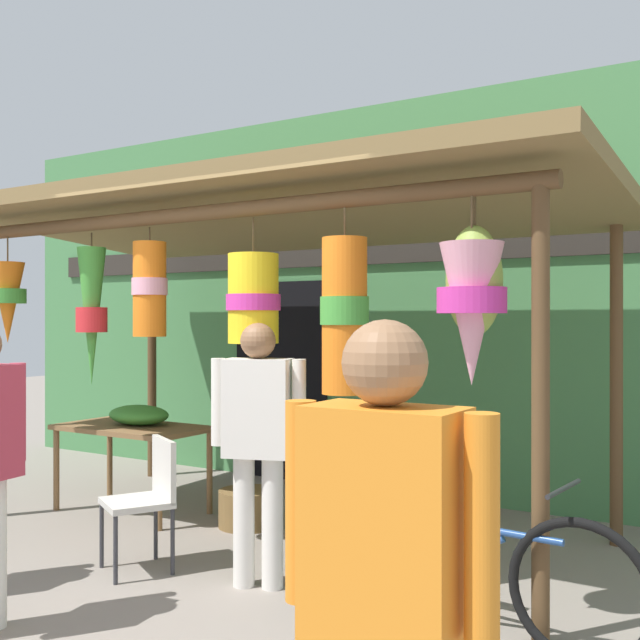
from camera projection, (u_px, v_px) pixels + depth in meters
ground_plane at (205, 575)px, 4.79m from camera, size 30.00×30.00×0.00m
shop_facade at (397, 298)px, 7.15m from camera, size 9.80×0.29×3.64m
market_stall_canopy at (275, 236)px, 5.58m from camera, size 5.05×2.44×2.59m
display_table at (132, 435)px, 6.37m from camera, size 1.28×0.69×0.73m
flower_heap_on_table at (139, 415)px, 6.41m from camera, size 0.57×0.40×0.17m
folding_chair at (148, 492)px, 4.91m from camera, size 0.54×0.54×0.84m
wicker_basket_by_table at (247, 508)px, 5.92m from camera, size 0.45×0.45×0.28m
parked_bicycle at (477, 567)px, 3.89m from camera, size 1.75×0.44×0.92m
vendor_in_orange at (258, 432)px, 4.59m from camera, size 0.56×0.34×1.60m
customer_foreground at (385, 583)px, 1.91m from camera, size 0.59×0.22×1.62m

